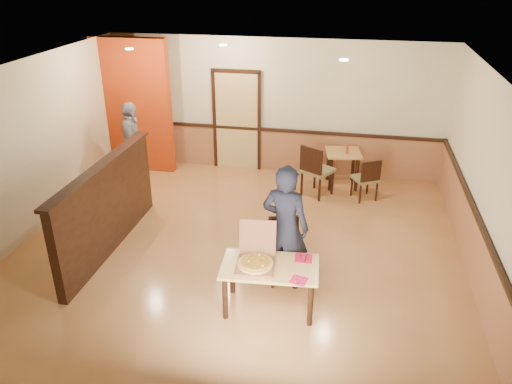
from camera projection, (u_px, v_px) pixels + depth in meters
floor at (237, 254)px, 7.85m from camera, size 7.00×7.00×0.00m
ceiling at (233, 75)px, 6.65m from camera, size 7.00×7.00×0.00m
wall_back at (275, 107)px, 10.35m from camera, size 7.00×0.00×7.00m
wall_left at (20, 155)px, 7.87m from camera, size 0.00×7.00×7.00m
wall_right at (491, 192)px, 6.63m from camera, size 0.00×7.00×7.00m
wainscot_back at (274, 150)px, 10.73m from camera, size 7.00×0.04×0.90m
chair_rail_back at (274, 130)px, 10.51m from camera, size 7.00×0.06×0.06m
wainscot_right at (475, 253)px, 7.04m from camera, size 0.04×7.00×0.90m
chair_rail_right at (480, 223)px, 6.84m from camera, size 0.06×7.00×0.06m
back_door at (237, 122)px, 10.60m from camera, size 0.90×0.06×2.10m
booth_partition at (107, 206)px, 7.71m from camera, size 0.20×3.10×1.44m
red_accent_panel at (134, 106)px, 10.42m from camera, size 1.60×0.20×2.78m
spot_a at (129, 49)px, 8.66m from camera, size 0.14×0.14×0.02m
spot_b at (223, 45)px, 9.01m from camera, size 0.14×0.14×0.02m
spot_c at (344, 60)px, 7.74m from camera, size 0.14×0.14×0.02m
main_table at (270, 273)px, 6.41m from camera, size 1.29×0.80×0.66m
diner_chair at (284, 247)px, 7.08m from camera, size 0.56×0.56×0.92m
side_chair_left at (316, 169)px, 9.50m from camera, size 0.71×0.71×1.04m
side_chair_right at (367, 178)px, 9.38m from camera, size 0.57×0.57×0.84m
side_table at (343, 160)px, 9.97m from camera, size 0.77×0.77×0.72m
diner at (285, 227)px, 6.77m from camera, size 0.73×0.55×1.81m
passerby at (132, 145)px, 9.87m from camera, size 0.72×1.09×1.71m
pizza_box at (256, 260)px, 6.36m from camera, size 0.53×0.61×0.51m
pizza at (255, 263)px, 6.32m from camera, size 0.60×0.60×0.03m
napkin_near at (299, 280)px, 6.07m from camera, size 0.23×0.23×0.01m
napkin_far at (303, 258)px, 6.51m from camera, size 0.23×0.23×0.01m
condiment at (347, 150)px, 9.77m from camera, size 0.06×0.06×0.15m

